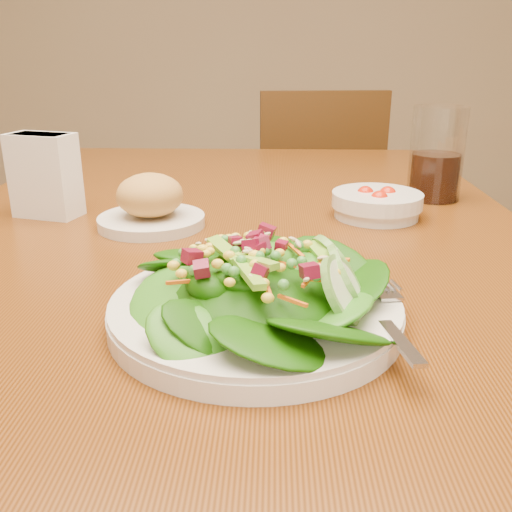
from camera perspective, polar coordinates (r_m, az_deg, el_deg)
name	(u,v)px	position (r m, az deg, el deg)	size (l,w,h in m)	color
dining_table	(226,298)	(0.85, -3.04, -4.22)	(0.90, 1.40, 0.75)	brown
chair_far	(314,215)	(1.94, 5.84, 4.14)	(0.44, 0.45, 0.88)	#40220A
salad_plate	(266,293)	(0.54, 0.96, -3.74)	(0.28, 0.28, 0.08)	silver
bread_plate	(151,205)	(0.85, -10.50, 5.03)	(0.16, 0.16, 0.08)	silver
tomato_bowl	(377,204)	(0.90, 11.98, 5.11)	(0.14, 0.14, 0.05)	silver
drinking_glass	(436,160)	(1.03, 17.56, 9.11)	(0.09, 0.09, 0.16)	silver
napkin_holder	(44,173)	(0.93, -20.39, 7.77)	(0.11, 0.08, 0.13)	white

